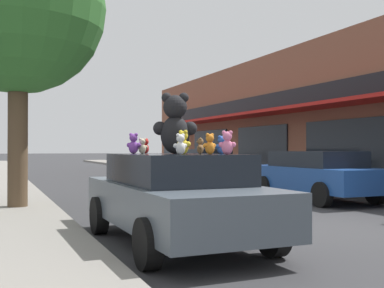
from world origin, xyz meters
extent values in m
plane|color=#333335|center=(0.00, 0.00, 0.00)|extent=(260.00, 260.00, 0.00)
cube|color=gray|center=(-4.96, 0.00, 0.07)|extent=(2.23, 90.00, 0.15)
cube|color=red|center=(5.38, 9.15, 2.89)|extent=(1.39, 27.90, 0.12)
cube|color=black|center=(6.03, 9.15, 3.44)|extent=(0.08, 26.57, 0.70)
cube|color=black|center=(6.04, 6.38, 1.40)|extent=(0.06, 4.21, 2.00)
cube|color=black|center=(6.04, 11.92, 1.40)|extent=(0.06, 4.21, 2.00)
cube|color=black|center=(6.04, 17.45, 1.40)|extent=(0.06, 4.21, 2.00)
cube|color=black|center=(6.04, 22.99, 1.40)|extent=(0.06, 4.21, 2.00)
cube|color=#4C5660|center=(-2.69, -0.36, 0.59)|extent=(1.78, 4.12, 0.58)
cube|color=black|center=(-2.69, -0.36, 1.10)|extent=(1.54, 2.27, 0.42)
cylinder|color=black|center=(-3.55, 0.90, 0.30)|extent=(0.21, 0.61, 0.61)
cylinder|color=black|center=(-1.86, 0.92, 0.30)|extent=(0.21, 0.61, 0.61)
cylinder|color=black|center=(-3.52, -1.64, 0.30)|extent=(0.21, 0.61, 0.61)
cylinder|color=black|center=(-1.83, -1.62, 0.30)|extent=(0.21, 0.61, 0.61)
ellipsoid|color=black|center=(-2.57, 0.01, 1.60)|extent=(0.55, 0.52, 0.58)
sphere|color=black|center=(-2.57, 0.01, 2.03)|extent=(0.48, 0.48, 0.37)
sphere|color=black|center=(-2.44, -0.04, 2.18)|extent=(0.20, 0.20, 0.16)
sphere|color=black|center=(-2.69, 0.06, 2.18)|extent=(0.20, 0.20, 0.16)
sphere|color=#3A3A3D|center=(-2.51, 0.16, 2.01)|extent=(0.18, 0.18, 0.14)
sphere|color=black|center=(-2.33, -0.04, 1.70)|extent=(0.28, 0.28, 0.21)
sphere|color=black|center=(-2.77, 0.13, 1.70)|extent=(0.28, 0.28, 0.21)
ellipsoid|color=white|center=(-2.84, -0.92, 1.40)|extent=(0.15, 0.13, 0.18)
sphere|color=white|center=(-2.84, -0.92, 1.53)|extent=(0.13, 0.13, 0.11)
sphere|color=white|center=(-2.80, -0.91, 1.57)|extent=(0.05, 0.05, 0.05)
sphere|color=white|center=(-2.88, -0.92, 1.57)|extent=(0.05, 0.05, 0.05)
sphere|color=white|center=(-2.84, -0.87, 1.52)|extent=(0.05, 0.05, 0.04)
sphere|color=white|center=(-2.77, -0.89, 1.43)|extent=(0.07, 0.07, 0.06)
sphere|color=white|center=(-2.91, -0.92, 1.43)|extent=(0.07, 0.07, 0.06)
ellipsoid|color=blue|center=(-2.11, -0.68, 1.39)|extent=(0.16, 0.15, 0.17)
sphere|color=blue|center=(-2.11, -0.68, 1.52)|extent=(0.14, 0.14, 0.11)
sphere|color=blue|center=(-2.08, -0.66, 1.56)|extent=(0.06, 0.06, 0.04)
sphere|color=blue|center=(-2.15, -0.69, 1.56)|extent=(0.06, 0.06, 0.04)
sphere|color=#548DFF|center=(-2.13, -0.63, 1.51)|extent=(0.05, 0.05, 0.04)
sphere|color=blue|center=(-2.05, -0.64, 1.42)|extent=(0.08, 0.08, 0.06)
sphere|color=blue|center=(-2.18, -0.69, 1.42)|extent=(0.08, 0.08, 0.06)
ellipsoid|color=purple|center=(-3.15, 0.30, 1.41)|extent=(0.20, 0.20, 0.20)
sphere|color=purple|center=(-3.15, 0.30, 1.56)|extent=(0.18, 0.18, 0.13)
sphere|color=purple|center=(-3.11, 0.27, 1.61)|extent=(0.07, 0.07, 0.05)
sphere|color=purple|center=(-3.18, 0.33, 1.61)|extent=(0.07, 0.07, 0.05)
sphere|color=#BA67ED|center=(-3.11, 0.34, 1.55)|extent=(0.07, 0.07, 0.05)
sphere|color=purple|center=(-3.08, 0.26, 1.44)|extent=(0.10, 0.10, 0.07)
sphere|color=purple|center=(-3.20, 0.36, 1.44)|extent=(0.10, 0.10, 0.07)
ellipsoid|color=pink|center=(-2.35, -1.34, 1.41)|extent=(0.20, 0.19, 0.19)
sphere|color=pink|center=(-2.35, -1.34, 1.55)|extent=(0.17, 0.17, 0.12)
sphere|color=pink|center=(-2.31, -1.36, 1.60)|extent=(0.07, 0.07, 0.05)
sphere|color=pink|center=(-2.39, -1.31, 1.60)|extent=(0.07, 0.07, 0.05)
sphere|color=#FFA3DA|center=(-2.32, -1.30, 1.54)|extent=(0.07, 0.07, 0.05)
sphere|color=pink|center=(-2.28, -1.37, 1.44)|extent=(0.10, 0.10, 0.07)
sphere|color=pink|center=(-2.41, -1.29, 1.44)|extent=(0.10, 0.10, 0.07)
ellipsoid|color=olive|center=(-2.25, -0.24, 1.39)|extent=(0.14, 0.15, 0.15)
sphere|color=olive|center=(-2.25, -0.24, 1.50)|extent=(0.13, 0.13, 0.10)
sphere|color=olive|center=(-2.24, -0.21, 1.54)|extent=(0.05, 0.05, 0.04)
sphere|color=olive|center=(-2.26, -0.27, 1.54)|extent=(0.05, 0.05, 0.04)
sphere|color=tan|center=(-2.29, -0.22, 1.49)|extent=(0.05, 0.05, 0.04)
sphere|color=olive|center=(-2.24, -0.18, 1.41)|extent=(0.07, 0.07, 0.06)
sphere|color=olive|center=(-2.28, -0.29, 1.41)|extent=(0.07, 0.07, 0.06)
ellipsoid|color=red|center=(-2.85, 0.62, 1.39)|extent=(0.15, 0.15, 0.15)
sphere|color=red|center=(-2.85, 0.62, 1.50)|extent=(0.14, 0.14, 0.10)
sphere|color=red|center=(-2.83, 0.64, 1.54)|extent=(0.06, 0.06, 0.04)
sphere|color=red|center=(-2.88, 0.59, 1.54)|extent=(0.06, 0.06, 0.04)
sphere|color=#FF4741|center=(-2.88, 0.65, 1.49)|extent=(0.05, 0.05, 0.04)
sphere|color=red|center=(-2.81, 0.67, 1.41)|extent=(0.08, 0.08, 0.06)
sphere|color=red|center=(-2.90, 0.58, 1.41)|extent=(0.08, 0.08, 0.06)
ellipsoid|color=beige|center=(-3.00, 0.31, 1.39)|extent=(0.12, 0.11, 0.15)
sphere|color=beige|center=(-3.00, 0.31, 1.50)|extent=(0.10, 0.10, 0.10)
sphere|color=beige|center=(-2.97, 0.31, 1.54)|extent=(0.04, 0.04, 0.04)
sphere|color=beige|center=(-3.04, 0.31, 1.54)|extent=(0.04, 0.04, 0.04)
sphere|color=white|center=(-3.00, 0.35, 1.49)|extent=(0.04, 0.04, 0.04)
sphere|color=beige|center=(-2.94, 0.32, 1.41)|extent=(0.06, 0.06, 0.06)
sphere|color=beige|center=(-3.06, 0.31, 1.41)|extent=(0.06, 0.06, 0.06)
ellipsoid|color=orange|center=(-2.40, -0.91, 1.40)|extent=(0.16, 0.15, 0.18)
sphere|color=orange|center=(-2.40, -0.91, 1.53)|extent=(0.14, 0.14, 0.11)
sphere|color=orange|center=(-2.36, -0.90, 1.58)|extent=(0.06, 0.06, 0.05)
sphere|color=orange|center=(-2.44, -0.92, 1.58)|extent=(0.06, 0.06, 0.05)
sphere|color=#FFBA41|center=(-2.41, -0.87, 1.53)|extent=(0.05, 0.05, 0.04)
sphere|color=orange|center=(-2.33, -0.89, 1.43)|extent=(0.08, 0.08, 0.07)
sphere|color=orange|center=(-2.48, -0.92, 1.43)|extent=(0.08, 0.08, 0.07)
ellipsoid|color=yellow|center=(-2.69, -0.65, 1.42)|extent=(0.19, 0.20, 0.21)
sphere|color=yellow|center=(-2.69, -0.65, 1.57)|extent=(0.18, 0.18, 0.13)
sphere|color=yellow|center=(-2.68, -0.70, 1.62)|extent=(0.07, 0.07, 0.06)
sphere|color=yellow|center=(-2.71, -0.61, 1.62)|extent=(0.07, 0.07, 0.06)
sphere|color=#FFFF4D|center=(-2.64, -0.63, 1.56)|extent=(0.07, 0.07, 0.05)
sphere|color=yellow|center=(-2.65, -0.73, 1.45)|extent=(0.10, 0.10, 0.08)
sphere|color=yellow|center=(-2.72, -0.57, 1.45)|extent=(0.10, 0.10, 0.08)
cube|color=#1E4793|center=(2.82, 3.65, 0.60)|extent=(1.67, 4.15, 0.60)
cube|color=black|center=(2.82, 3.65, 1.11)|extent=(1.47, 2.46, 0.42)
cylinder|color=black|center=(2.01, 4.94, 0.30)|extent=(0.20, 0.61, 0.61)
cylinder|color=black|center=(3.64, 4.94, 0.30)|extent=(0.20, 0.61, 0.61)
cylinder|color=black|center=(2.01, 2.36, 0.30)|extent=(0.20, 0.61, 0.61)
cylinder|color=black|center=(3.64, 2.36, 0.30)|extent=(0.20, 0.61, 0.61)
cube|color=black|center=(2.82, 11.17, 0.60)|extent=(1.70, 4.55, 0.59)
cube|color=black|center=(2.82, 11.17, 1.13)|extent=(1.49, 2.52, 0.47)
cylinder|color=black|center=(1.99, 12.58, 0.30)|extent=(0.20, 0.61, 0.61)
cylinder|color=black|center=(3.66, 12.58, 0.30)|extent=(0.20, 0.61, 0.61)
cylinder|color=black|center=(1.99, 9.76, 0.30)|extent=(0.20, 0.61, 0.61)
cylinder|color=black|center=(3.66, 9.76, 0.30)|extent=(0.20, 0.61, 0.61)
cylinder|color=brown|center=(-4.66, 4.04, 1.50)|extent=(0.41, 0.41, 2.70)
sphere|color=#33702D|center=(-4.66, 4.04, 4.44)|extent=(3.74, 3.74, 3.74)
camera|label=1|loc=(-5.17, -6.91, 1.39)|focal=45.00mm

